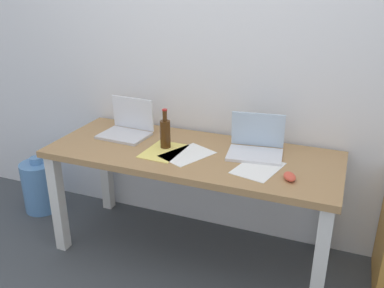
{
  "coord_description": "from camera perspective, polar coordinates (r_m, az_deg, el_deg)",
  "views": [
    {
      "loc": [
        0.85,
        -2.14,
        1.72
      ],
      "look_at": [
        0.0,
        0.0,
        0.77
      ],
      "focal_mm": 38.84,
      "sensor_mm": 36.0,
      "label": 1
    }
  ],
  "objects": [
    {
      "name": "ground_plane",
      "position": [
        2.87,
        -0.0,
        -14.39
      ],
      "size": [
        8.0,
        8.0,
        0.0
      ],
      "primitive_type": "plane",
      "color": "#42474C"
    },
    {
      "name": "back_wall",
      "position": [
        2.71,
        3.24,
        13.5
      ],
      "size": [
        5.2,
        0.08,
        2.6
      ],
      "primitive_type": "cube",
      "color": "white",
      "rests_on": "ground"
    },
    {
      "name": "desk",
      "position": [
        2.54,
        -0.0,
        -3.08
      ],
      "size": [
        1.76,
        0.69,
        0.72
      ],
      "color": "#A37A4C",
      "rests_on": "ground"
    },
    {
      "name": "laptop_left",
      "position": [
        2.78,
        -8.9,
        2.23
      ],
      "size": [
        0.32,
        0.26,
        0.24
      ],
      "color": "silver",
      "rests_on": "desk"
    },
    {
      "name": "laptop_right",
      "position": [
        2.49,
        8.75,
        -0.27
      ],
      "size": [
        0.35,
        0.28,
        0.23
      ],
      "color": "silver",
      "rests_on": "desk"
    },
    {
      "name": "beer_bottle",
      "position": [
        2.53,
        -3.68,
        1.53
      ],
      "size": [
        0.06,
        0.06,
        0.25
      ],
      "color": "#47280F",
      "rests_on": "desk"
    },
    {
      "name": "computer_mouse",
      "position": [
        2.23,
        13.26,
        -4.37
      ],
      "size": [
        0.09,
        0.12,
        0.03
      ],
      "primitive_type": "ellipsoid",
      "rotation": [
        0.0,
        0.0,
        0.4
      ],
      "color": "#D84C38",
      "rests_on": "desk"
    },
    {
      "name": "paper_sheet_center",
      "position": [
        2.46,
        -0.66,
        -1.43
      ],
      "size": [
        0.32,
        0.36,
        0.0
      ],
      "primitive_type": "cube",
      "rotation": [
        0.0,
        0.0,
        -0.44
      ],
      "color": "white",
      "rests_on": "desk"
    },
    {
      "name": "paper_sheet_front_right",
      "position": [
        2.32,
        9.07,
        -3.28
      ],
      "size": [
        0.27,
        0.34,
        0.0
      ],
      "primitive_type": "cube",
      "rotation": [
        0.0,
        0.0,
        -0.24
      ],
      "color": "white",
      "rests_on": "desk"
    },
    {
      "name": "paper_yellow_folder",
      "position": [
        2.52,
        -3.94,
        -0.97
      ],
      "size": [
        0.22,
        0.31,
        0.0
      ],
      "primitive_type": "cube",
      "rotation": [
        0.0,
        0.0,
        -0.05
      ],
      "color": "#F4E06B",
      "rests_on": "desk"
    },
    {
      "name": "water_cooler_jug",
      "position": [
        3.42,
        -20.13,
        -5.44
      ],
      "size": [
        0.26,
        0.26,
        0.44
      ],
      "color": "#598CC6",
      "rests_on": "ground"
    }
  ]
}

